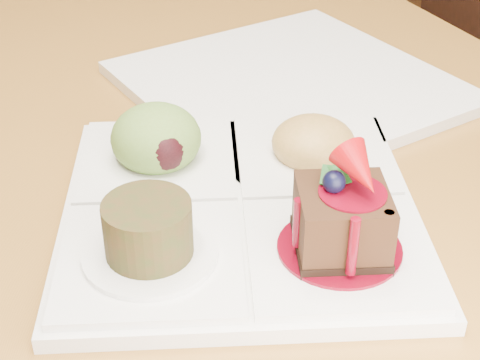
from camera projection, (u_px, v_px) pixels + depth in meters
name	position (u px, v px, depth m)	size (l,w,h in m)	color
dining_table	(61.00, 181.00, 0.73)	(1.00, 1.80, 0.75)	olive
chair_right	(407.00, 101.00, 1.26)	(0.50, 0.50, 0.89)	black
sampler_plate	(237.00, 193.00, 0.56)	(0.34, 0.34, 0.10)	white
second_plate	(290.00, 85.00, 0.74)	(0.29, 0.29, 0.01)	white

